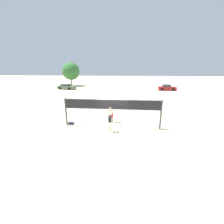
{
  "coord_description": "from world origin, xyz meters",
  "views": [
    {
      "loc": [
        1.25,
        -12.27,
        4.93
      ],
      "look_at": [
        0.0,
        0.0,
        1.37
      ],
      "focal_mm": 24.0,
      "sensor_mm": 36.0,
      "label": 1
    }
  ],
  "objects_px": {
    "player_blocker": "(112,110)",
    "tree_left_cluster": "(71,71)",
    "player_spiker": "(110,119)",
    "volleyball": "(113,132)",
    "gear_bag": "(71,123)",
    "volleyball_net": "(112,107)",
    "parked_car_near": "(167,88)",
    "parked_car_mid": "(67,87)"
  },
  "relations": [
    {
      "from": "volleyball",
      "to": "parked_car_near",
      "type": "bearing_deg",
      "value": 68.05
    },
    {
      "from": "volleyball_net",
      "to": "player_blocker",
      "type": "bearing_deg",
      "value": 94.17
    },
    {
      "from": "volleyball_net",
      "to": "player_spiker",
      "type": "relative_size",
      "value": 4.19
    },
    {
      "from": "player_blocker",
      "to": "gear_bag",
      "type": "distance_m",
      "value": 4.01
    },
    {
      "from": "player_spiker",
      "to": "parked_car_mid",
      "type": "height_order",
      "value": "player_spiker"
    },
    {
      "from": "player_spiker",
      "to": "volleyball",
      "type": "relative_size",
      "value": 8.52
    },
    {
      "from": "volleyball",
      "to": "parked_car_near",
      "type": "xyz_separation_m",
      "value": [
        10.44,
        25.92,
        0.5
      ]
    },
    {
      "from": "gear_bag",
      "to": "parked_car_mid",
      "type": "xyz_separation_m",
      "value": [
        -10.1,
        23.87,
        0.47
      ]
    },
    {
      "from": "volleyball",
      "to": "gear_bag",
      "type": "xyz_separation_m",
      "value": [
        -4.01,
        1.55,
        -0.01
      ]
    },
    {
      "from": "parked_car_near",
      "to": "volleyball_net",
      "type": "bearing_deg",
      "value": -111.09
    },
    {
      "from": "gear_bag",
      "to": "parked_car_near",
      "type": "height_order",
      "value": "parked_car_near"
    },
    {
      "from": "player_blocker",
      "to": "tree_left_cluster",
      "type": "bearing_deg",
      "value": -153.47
    },
    {
      "from": "volleyball_net",
      "to": "tree_left_cluster",
      "type": "xyz_separation_m",
      "value": [
        -15.54,
        32.2,
        2.49
      ]
    },
    {
      "from": "gear_bag",
      "to": "volleyball_net",
      "type": "bearing_deg",
      "value": -4.23
    },
    {
      "from": "parked_car_mid",
      "to": "tree_left_cluster",
      "type": "height_order",
      "value": "tree_left_cluster"
    },
    {
      "from": "player_blocker",
      "to": "tree_left_cluster",
      "type": "distance_m",
      "value": 34.73
    },
    {
      "from": "volleyball_net",
      "to": "volleyball",
      "type": "distance_m",
      "value": 2.1
    },
    {
      "from": "parked_car_near",
      "to": "tree_left_cluster",
      "type": "distance_m",
      "value": 27.48
    },
    {
      "from": "volleyball",
      "to": "tree_left_cluster",
      "type": "xyz_separation_m",
      "value": [
        -15.73,
        33.47,
        4.15
      ]
    },
    {
      "from": "player_spiker",
      "to": "gear_bag",
      "type": "xyz_separation_m",
      "value": [
        -3.76,
        1.29,
        -0.93
      ]
    },
    {
      "from": "volleyball_net",
      "to": "parked_car_near",
      "type": "distance_m",
      "value": 26.87
    },
    {
      "from": "parked_car_near",
      "to": "player_spiker",
      "type": "bearing_deg",
      "value": -110.41
    },
    {
      "from": "volleyball_net",
      "to": "player_spiker",
      "type": "height_order",
      "value": "volleyball_net"
    },
    {
      "from": "volleyball",
      "to": "gear_bag",
      "type": "distance_m",
      "value": 4.3
    },
    {
      "from": "player_spiker",
      "to": "tree_left_cluster",
      "type": "xyz_separation_m",
      "value": [
        -15.47,
        33.2,
        3.23
      ]
    },
    {
      "from": "player_blocker",
      "to": "volleyball",
      "type": "height_order",
      "value": "player_blocker"
    },
    {
      "from": "gear_bag",
      "to": "parked_car_mid",
      "type": "relative_size",
      "value": 0.1
    },
    {
      "from": "volleyball_net",
      "to": "player_blocker",
      "type": "distance_m",
      "value": 1.39
    },
    {
      "from": "gear_bag",
      "to": "parked_car_near",
      "type": "relative_size",
      "value": 0.11
    },
    {
      "from": "tree_left_cluster",
      "to": "player_spiker",
      "type": "bearing_deg",
      "value": -65.01
    },
    {
      "from": "player_blocker",
      "to": "parked_car_mid",
      "type": "xyz_separation_m",
      "value": [
        -13.84,
        22.91,
        -0.6
      ]
    },
    {
      "from": "player_spiker",
      "to": "parked_car_mid",
      "type": "distance_m",
      "value": 28.72
    },
    {
      "from": "tree_left_cluster",
      "to": "parked_car_mid",
      "type": "bearing_deg",
      "value": -78.65
    },
    {
      "from": "player_blocker",
      "to": "tree_left_cluster",
      "type": "height_order",
      "value": "tree_left_cluster"
    },
    {
      "from": "volleyball",
      "to": "player_spiker",
      "type": "bearing_deg",
      "value": 133.48
    },
    {
      "from": "player_spiker",
      "to": "volleyball",
      "type": "xyz_separation_m",
      "value": [
        0.25,
        -0.27,
        -0.92
      ]
    },
    {
      "from": "parked_car_near",
      "to": "tree_left_cluster",
      "type": "height_order",
      "value": "tree_left_cluster"
    },
    {
      "from": "gear_bag",
      "to": "player_spiker",
      "type": "bearing_deg",
      "value": -18.9
    },
    {
      "from": "volleyball_net",
      "to": "tree_left_cluster",
      "type": "bearing_deg",
      "value": 115.77
    },
    {
      "from": "parked_car_near",
      "to": "parked_car_mid",
      "type": "distance_m",
      "value": 24.56
    },
    {
      "from": "volleyball",
      "to": "parked_car_mid",
      "type": "xyz_separation_m",
      "value": [
        -14.11,
        25.42,
        0.47
      ]
    },
    {
      "from": "player_blocker",
      "to": "parked_car_near",
      "type": "distance_m",
      "value": 25.74
    }
  ]
}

